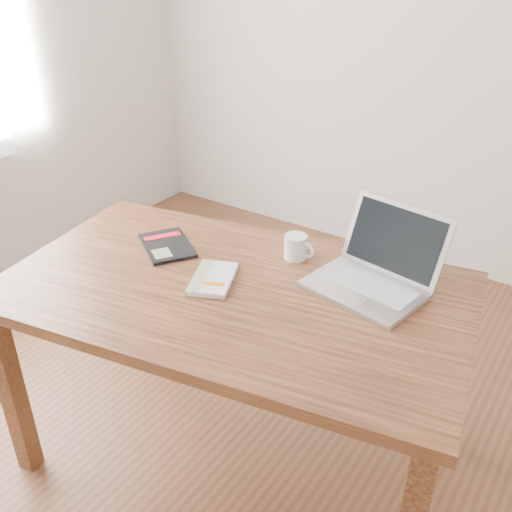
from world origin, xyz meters
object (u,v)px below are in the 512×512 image
Objects in this scene: desk at (233,310)px; white_guidebook at (213,279)px; black_guidebook at (167,245)px; coffee_mug at (296,247)px; laptop at (375,271)px.

desk is 0.12m from white_guidebook.
coffee_mug is at bearing -32.85° from black_guidebook.
desk is 6.68× the size of white_guidebook.
laptop is at bearing -43.20° from black_guidebook.
desk is at bearing -17.44° from white_guidebook.
coffee_mug is (0.15, 0.28, 0.04)m from white_guidebook.
desk is 0.32m from coffee_mug.
desk is 4.01× the size of laptop.
laptop reaches higher than black_guidebook.
black_guidebook is 2.47× the size of coffee_mug.
laptop is (0.73, 0.18, 0.04)m from black_guidebook.
coffee_mug reaches higher than black_guidebook.
white_guidebook is 2.09× the size of coffee_mug.
white_guidebook is at bearing -75.10° from black_guidebook.
desk is at bearing -101.02° from coffee_mug.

